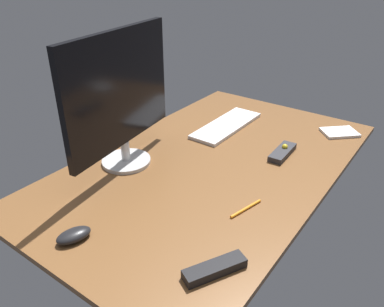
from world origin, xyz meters
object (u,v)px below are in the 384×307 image
at_px(computer_mouse, 74,235).
at_px(monitor, 120,97).
at_px(keyboard, 226,125).
at_px(media_remote, 283,152).
at_px(tv_remote, 215,269).
at_px(pen, 246,209).
at_px(notepad, 340,132).

bearing_deg(computer_mouse, monitor, 42.78).
height_order(keyboard, computer_mouse, computer_mouse).
relative_size(media_remote, tv_remote, 1.01).
bearing_deg(pen, keyboard, 50.41).
xyz_separation_m(media_remote, tv_remote, (-0.67, -0.12, 0.00)).
bearing_deg(media_remote, keyboard, 70.47).
height_order(media_remote, pen, media_remote).
relative_size(computer_mouse, pen, 0.74).
xyz_separation_m(media_remote, notepad, (0.33, -0.12, -0.01)).
bearing_deg(pen, notepad, 8.41).
relative_size(monitor, computer_mouse, 5.50).
height_order(computer_mouse, notepad, computer_mouse).
distance_m(monitor, computer_mouse, 0.50).
relative_size(keyboard, notepad, 2.77).
bearing_deg(monitor, media_remote, -56.38).
height_order(monitor, pen, monitor).
bearing_deg(notepad, keyboard, 117.79).
bearing_deg(media_remote, pen, -174.22).
relative_size(computer_mouse, notepad, 0.67).
distance_m(keyboard, tv_remote, 0.88).
bearing_deg(computer_mouse, notepad, -1.55).
relative_size(monitor, media_remote, 3.20).
distance_m(computer_mouse, tv_remote, 0.40).
bearing_deg(tv_remote, keyboard, 56.95).
distance_m(monitor, tv_remote, 0.68).
bearing_deg(media_remote, monitor, 129.41).
bearing_deg(notepad, media_remote, 159.66).
height_order(monitor, media_remote, monitor).
height_order(monitor, computer_mouse, monitor).
xyz_separation_m(keyboard, computer_mouse, (-0.90, -0.05, 0.01)).
xyz_separation_m(monitor, notepad, (0.73, -0.57, -0.26)).
relative_size(tv_remote, pen, 1.26).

